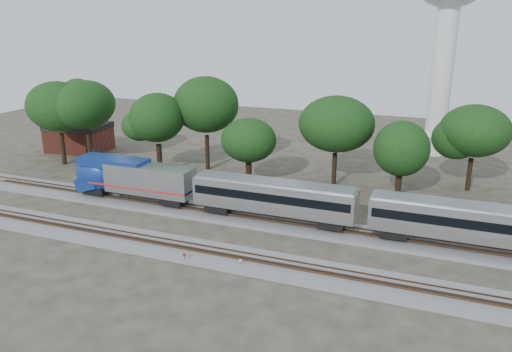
{
  "coord_description": "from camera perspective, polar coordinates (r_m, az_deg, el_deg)",
  "views": [
    {
      "loc": [
        24.49,
        -44.06,
        22.36
      ],
      "look_at": [
        5.43,
        5.0,
        5.84
      ],
      "focal_mm": 35.0,
      "sensor_mm": 36.0,
      "label": 1
    }
  ],
  "objects": [
    {
      "name": "switch_lever",
      "position": [
        48.55,
        -4.35,
        -9.85
      ],
      "size": [
        0.53,
        0.35,
        0.3
      ],
      "primitive_type": "cube",
      "rotation": [
        0.0,
        0.0,
        0.11
      ],
      "color": "#512D19",
      "rests_on": "ground"
    },
    {
      "name": "tree_3",
      "position": [
        75.87,
        -5.74,
        8.11
      ],
      "size": [
        10.38,
        10.38,
        14.63
      ],
      "color": "black",
      "rests_on": "ground"
    },
    {
      "name": "ground",
      "position": [
        55.15,
        -7.2,
        -6.65
      ],
      "size": [
        160.0,
        160.0,
        0.0
      ],
      "primitive_type": "plane",
      "color": "#383328",
      "rests_on": "ground"
    },
    {
      "name": "switch_stand_white",
      "position": [
        47.56,
        -1.8,
        -9.83
      ],
      "size": [
        0.29,
        0.1,
        0.92
      ],
      "rotation": [
        0.0,
        0.0,
        0.26
      ],
      "color": "#512D19",
      "rests_on": "ground"
    },
    {
      "name": "tree_5",
      "position": [
        68.76,
        9.18,
        5.87
      ],
      "size": [
        9.02,
        9.02,
        12.72
      ],
      "color": "black",
      "rests_on": "ground"
    },
    {
      "name": "tree_7",
      "position": [
        72.32,
        23.74,
        4.76
      ],
      "size": [
        8.49,
        8.49,
        11.97
      ],
      "color": "black",
      "rests_on": "ground"
    },
    {
      "name": "track_near",
      "position": [
        51.92,
        -9.31,
        -8.09
      ],
      "size": [
        160.0,
        5.0,
        0.73
      ],
      "color": "slate",
      "rests_on": "ground"
    },
    {
      "name": "tree_0",
      "position": [
        84.7,
        -21.7,
        7.4
      ],
      "size": [
        9.56,
        9.56,
        13.48
      ],
      "color": "black",
      "rests_on": "ground"
    },
    {
      "name": "tree_4",
      "position": [
        68.82,
        -0.85,
        4.1
      ],
      "size": [
        6.63,
        6.63,
        9.35
      ],
      "color": "black",
      "rests_on": "ground"
    },
    {
      "name": "tree_6",
      "position": [
        65.07,
        16.29,
        3.0
      ],
      "size": [
        7.08,
        7.08,
        9.98
      ],
      "color": "black",
      "rests_on": "ground"
    },
    {
      "name": "switch_stand_red",
      "position": [
        48.86,
        -8.18,
        -9.12
      ],
      "size": [
        0.33,
        0.09,
        1.05
      ],
      "rotation": [
        0.0,
        0.0,
        0.18
      ],
      "color": "#512D19",
      "rests_on": "ground"
    },
    {
      "name": "tree_2",
      "position": [
        74.62,
        -11.24,
        6.56
      ],
      "size": [
        8.88,
        8.88,
        12.52
      ],
      "color": "black",
      "rests_on": "ground"
    },
    {
      "name": "brick_building",
      "position": [
        94.31,
        -19.57,
        4.23
      ],
      "size": [
        10.85,
        8.15,
        4.9
      ],
      "rotation": [
        0.0,
        0.0,
        0.1
      ],
      "color": "brown",
      "rests_on": "ground"
    },
    {
      "name": "tree_1",
      "position": [
        82.99,
        -18.93,
        7.7
      ],
      "size": [
        9.85,
        9.85,
        13.89
      ],
      "color": "black",
      "rests_on": "ground"
    },
    {
      "name": "track_far",
      "position": [
        59.97,
        -4.5,
        -4.31
      ],
      "size": [
        160.0,
        5.0,
        0.73
      ],
      "color": "slate",
      "rests_on": "ground"
    },
    {
      "name": "train",
      "position": [
        53.61,
        23.09,
        -4.75
      ],
      "size": [
        97.43,
        3.37,
        4.97
      ],
      "color": "silver",
      "rests_on": "ground"
    }
  ]
}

